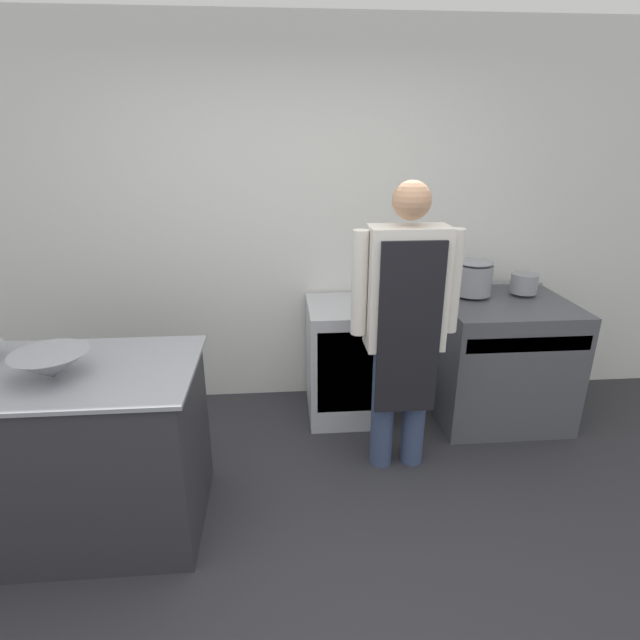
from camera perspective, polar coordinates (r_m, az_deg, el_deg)
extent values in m
plane|color=#2D2D33|center=(2.51, -0.90, -30.92)|extent=(14.00, 14.00, 0.00)
cube|color=white|center=(3.67, -3.16, 10.87)|extent=(8.00, 0.05, 2.70)
cube|color=#2D2D33|center=(2.91, -27.12, -13.43)|extent=(1.33, 0.75, 0.89)
cube|color=gray|center=(2.70, -28.67, -5.29)|extent=(1.38, 0.78, 0.02)
cube|color=#4C4F56|center=(3.83, 19.73, -4.24)|extent=(0.89, 0.78, 0.88)
cube|color=gray|center=(3.42, 22.74, -2.54)|extent=(0.82, 0.03, 0.10)
cube|color=gray|center=(4.00, 18.39, 3.82)|extent=(0.89, 0.03, 0.02)
cube|color=silver|center=(3.65, 3.12, -4.54)|extent=(0.57, 0.60, 0.84)
cube|color=silver|center=(3.37, 3.79, -6.00)|extent=(0.48, 0.02, 0.59)
cylinder|color=#38476B|center=(3.12, 7.20, -9.77)|extent=(0.14, 0.14, 0.80)
cylinder|color=#38476B|center=(3.16, 10.77, -9.53)|extent=(0.14, 0.14, 0.80)
cube|color=silver|center=(2.84, 9.82, 3.57)|extent=(0.44, 0.22, 0.70)
cube|color=black|center=(2.80, 10.17, -1.25)|extent=(0.35, 0.02, 1.00)
cylinder|color=silver|center=(2.78, 4.54, 4.17)|extent=(0.09, 0.09, 0.59)
cylinder|color=silver|center=(2.91, 14.95, 4.28)|extent=(0.09, 0.09, 0.59)
sphere|color=tan|center=(2.74, 10.45, 13.31)|extent=(0.21, 0.21, 0.21)
cone|color=gray|center=(2.59, -28.36, -4.56)|extent=(0.34, 0.34, 0.12)
cylinder|color=gray|center=(3.69, 17.09, 4.46)|extent=(0.26, 0.26, 0.21)
ellipsoid|color=gray|center=(3.66, 17.29, 6.32)|extent=(0.25, 0.25, 0.05)
cylinder|color=gray|center=(3.85, 22.29, 3.92)|extent=(0.19, 0.19, 0.14)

